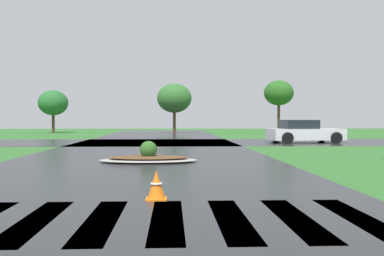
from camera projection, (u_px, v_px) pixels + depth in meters
The scene contains 7 objects.
asphalt_roadway at pixel (137, 168), 12.76m from camera, with size 9.10×80.00×0.01m, color #232628.
asphalt_cross_road at pixel (155, 142), 26.69m from camera, with size 90.00×8.19×0.01m, color #232628.
crosswalk_stripes at pixel (102, 220), 6.29m from camera, with size 7.65×2.82×0.01m.
median_island at pixel (149, 158), 14.70m from camera, with size 3.14×1.75×0.68m.
car_silver_hatch at pixel (304, 132), 26.29m from camera, with size 4.38×2.51×1.32m.
traffic_cone at pixel (156, 186), 7.85m from camera, with size 0.36×0.36×0.51m.
background_treeline at pixel (48, 96), 43.47m from camera, with size 38.50×5.31×5.62m.
Camera 1 is at (0.97, -2.78, 1.41)m, focal length 42.62 mm.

